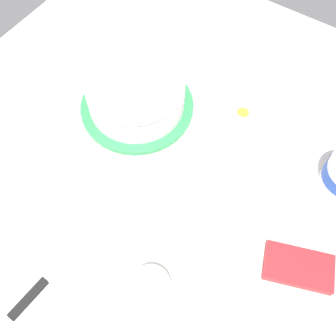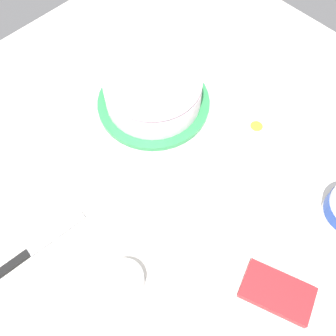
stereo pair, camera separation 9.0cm
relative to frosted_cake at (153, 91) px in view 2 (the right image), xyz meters
The scene contains 8 objects.
ground_plane 0.34m from the frosted_cake, 34.57° to the right, with size 1.54×1.54×0.00m, color silver.
frosted_cake is the anchor object (origin of this frame).
spreading_knife 0.49m from the frosted_cake, 77.32° to the right, with size 0.04×0.24×0.01m.
sprinkle_bowl_orange 0.35m from the frosted_cake, 27.90° to the right, with size 0.09×0.09×0.03m.
sprinkle_bowl_blue 0.47m from the frosted_cake, 50.87° to the right, with size 0.08×0.08×0.04m.
sprinkle_bowl_pink 0.25m from the frosted_cake, ahead, with size 0.08×0.08×0.03m.
sprinkle_bowl_yellow 0.28m from the frosted_cake, 25.35° to the left, with size 0.09×0.09×0.03m.
candy_box_lower 0.56m from the frosted_cake, 16.71° to the right, with size 0.14×0.08×0.02m, color red.
Camera 2 is at (0.21, -0.24, 0.82)m, focal length 41.48 mm.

